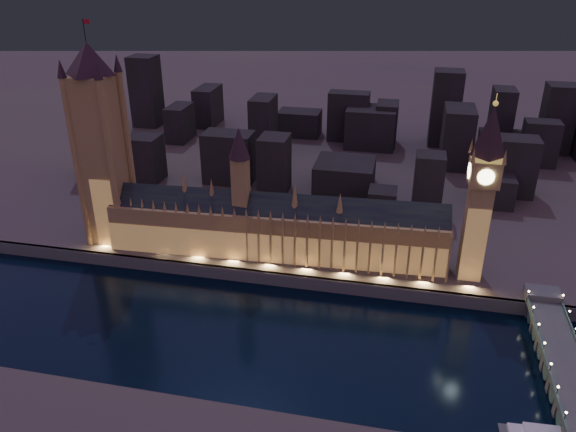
% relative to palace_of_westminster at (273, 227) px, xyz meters
% --- Properties ---
extents(ground_plane, '(2000.00, 2000.00, 0.00)m').
position_rel_palace_of_westminster_xyz_m(ground_plane, '(5.44, -61.74, -26.37)').
color(ground_plane, black).
rests_on(ground_plane, ground).
extents(north_bank, '(2000.00, 960.00, 8.00)m').
position_rel_palace_of_westminster_xyz_m(north_bank, '(5.44, 458.26, -22.37)').
color(north_bank, '#3D3442').
rests_on(north_bank, ground).
extents(embankment_wall, '(2000.00, 2.50, 8.00)m').
position_rel_palace_of_westminster_xyz_m(embankment_wall, '(5.44, -20.74, -22.37)').
color(embankment_wall, '#405552').
rests_on(embankment_wall, ground).
extents(palace_of_westminster, '(202.00, 29.53, 78.00)m').
position_rel_palace_of_westminster_xyz_m(palace_of_westminster, '(0.00, 0.00, 0.00)').
color(palace_of_westminster, olive).
rests_on(palace_of_westminster, north_bank).
extents(victoria_tower, '(31.68, 31.68, 133.25)m').
position_rel_palace_of_westminster_xyz_m(victoria_tower, '(-104.56, 0.19, 47.98)').
color(victoria_tower, olive).
rests_on(victoria_tower, north_bank).
extents(elizabeth_tower, '(18.00, 18.00, 103.69)m').
position_rel_palace_of_westminster_xyz_m(elizabeth_tower, '(113.44, 0.19, 39.32)').
color(elizabeth_tower, olive).
rests_on(elizabeth_tower, north_bank).
extents(westminster_bridge, '(17.59, 113.00, 15.90)m').
position_rel_palace_of_westminster_xyz_m(westminster_bridge, '(149.91, -65.19, -20.38)').
color(westminster_bridge, '#405552').
rests_on(westminster_bridge, ground).
extents(city_backdrop, '(469.60, 215.63, 70.52)m').
position_rel_palace_of_westminster_xyz_m(city_backdrop, '(41.40, 185.76, 3.36)').
color(city_backdrop, black).
rests_on(city_backdrop, north_bank).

